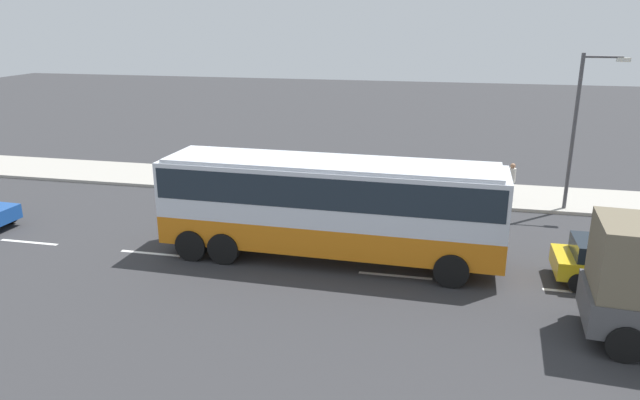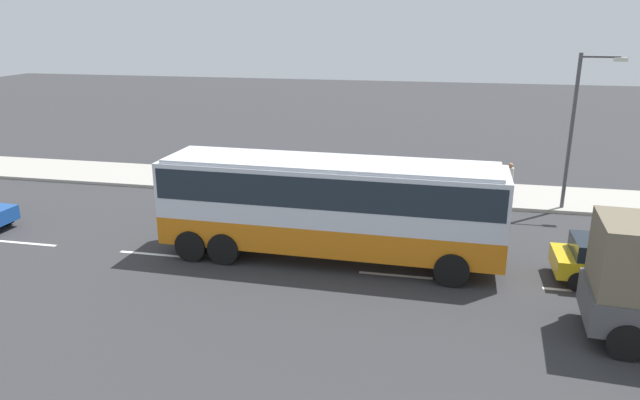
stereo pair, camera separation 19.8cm
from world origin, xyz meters
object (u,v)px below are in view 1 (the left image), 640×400
coach_bus (329,199)px  street_lamp (580,121)px  car_yellow_taxi (620,263)px  pedestrian_near_curb (512,179)px

coach_bus → street_lamp: (9.12, 7.44, 1.77)m
coach_bus → car_yellow_taxi: bearing=1.0°
pedestrian_near_curb → car_yellow_taxi: bearing=-77.6°
car_yellow_taxi → street_lamp: (-0.18, 7.48, 3.19)m
coach_bus → street_lamp: street_lamp is taller
car_yellow_taxi → street_lamp: street_lamp is taller
coach_bus → street_lamp: 11.90m
car_yellow_taxi → street_lamp: size_ratio=0.63×
pedestrian_near_curb → street_lamp: (2.41, -0.66, 2.81)m
coach_bus → pedestrian_near_curb: 10.57m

